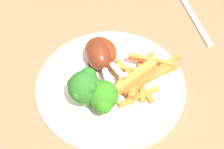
% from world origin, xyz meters
% --- Properties ---
extents(dining_table, '(1.27, 0.89, 0.72)m').
position_xyz_m(dining_table, '(0.00, 0.00, 0.63)').
color(dining_table, '#8E6B47').
rests_on(dining_table, ground_plane).
extents(dinner_plate, '(0.28, 0.28, 0.01)m').
position_xyz_m(dinner_plate, '(0.04, 0.00, 0.72)').
color(dinner_plate, white).
rests_on(dinner_plate, dining_table).
extents(broccoli_floret_front, '(0.06, 0.06, 0.07)m').
position_xyz_m(broccoli_floret_front, '(0.06, -0.06, 0.78)').
color(broccoli_floret_front, '#79AE5C').
rests_on(broccoli_floret_front, dinner_plate).
extents(broccoli_floret_middle, '(0.06, 0.05, 0.06)m').
position_xyz_m(broccoli_floret_middle, '(0.09, -0.04, 0.77)').
color(broccoli_floret_middle, '#8FBE5D').
rests_on(broccoli_floret_middle, dinner_plate).
extents(carrot_fries_pile, '(0.11, 0.17, 0.04)m').
position_xyz_m(carrot_fries_pile, '(0.06, 0.05, 0.74)').
color(carrot_fries_pile, orange).
rests_on(carrot_fries_pile, dinner_plate).
extents(chicken_drumstick_near, '(0.13, 0.07, 0.04)m').
position_xyz_m(chicken_drumstick_near, '(-0.02, 0.01, 0.75)').
color(chicken_drumstick_near, '#5B1F0C').
rests_on(chicken_drumstick_near, dinner_plate).
extents(chicken_drumstick_far, '(0.13, 0.07, 0.05)m').
position_xyz_m(chicken_drumstick_far, '(-0.01, 0.00, 0.75)').
color(chicken_drumstick_far, '#51190D').
rests_on(chicken_drumstick_far, dinner_plate).
extents(fork, '(0.19, 0.06, 0.00)m').
position_xyz_m(fork, '(-0.06, 0.26, 0.72)').
color(fork, silver).
rests_on(fork, dining_table).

